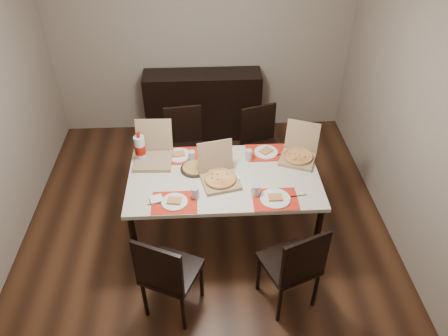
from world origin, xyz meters
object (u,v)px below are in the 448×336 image
at_px(pizza_box_center, 219,176).
at_px(dip_bowl, 226,162).
at_px(soda_bottle, 140,148).
at_px(chair_near_right, 294,265).
at_px(chair_near_left, 167,273).
at_px(chair_far_right, 261,143).
at_px(sideboard, 203,105).
at_px(dining_table, 224,182).
at_px(chair_far_left, 185,144).

bearing_deg(pizza_box_center, dip_bowl, 73.87).
bearing_deg(soda_bottle, chair_near_right, -42.01).
bearing_deg(chair_near_left, chair_far_right, 61.26).
relative_size(sideboard, chair_near_left, 1.61).
bearing_deg(dining_table, soda_bottle, 158.98).
distance_m(pizza_box_center, soda_bottle, 0.84).
relative_size(sideboard, dining_table, 0.83).
height_order(sideboard, pizza_box_center, pizza_box_center).
height_order(chair_far_left, soda_bottle, soda_bottle).
bearing_deg(chair_far_right, chair_far_left, 178.21).
distance_m(dining_table, soda_bottle, 0.88).
relative_size(sideboard, chair_far_left, 1.61).
xyz_separation_m(chair_near_right, soda_bottle, (-1.33, 1.20, 0.37)).
xyz_separation_m(dining_table, pizza_box_center, (-0.05, -0.06, 0.12)).
bearing_deg(chair_near_left, dip_bowl, 64.44).
bearing_deg(dip_bowl, soda_bottle, 172.58).
xyz_separation_m(pizza_box_center, soda_bottle, (-0.75, 0.36, 0.08)).
xyz_separation_m(dining_table, chair_near_left, (-0.51, -0.92, -0.17)).
distance_m(sideboard, chair_far_left, 1.01).
height_order(pizza_box_center, dip_bowl, pizza_box_center).
relative_size(dip_bowl, soda_bottle, 0.32).
height_order(sideboard, dining_table, sideboard).
height_order(chair_near_right, chair_far_right, same).
height_order(chair_near_right, dip_bowl, chair_near_right).
xyz_separation_m(sideboard, chair_far_left, (-0.22, -0.99, 0.06)).
xyz_separation_m(chair_far_right, soda_bottle, (-1.27, -0.56, 0.37)).
relative_size(dining_table, chair_far_left, 1.94).
bearing_deg(sideboard, chair_near_left, -96.80).
bearing_deg(soda_bottle, sideboard, 68.41).
distance_m(chair_far_left, chair_far_right, 0.87).
bearing_deg(chair_far_left, dining_table, -66.36).
distance_m(chair_far_right, dip_bowl, 0.85).
bearing_deg(dining_table, chair_near_left, -118.95).
bearing_deg(dip_bowl, chair_near_left, -115.56).
bearing_deg(chair_near_right, sideboard, 104.25).
bearing_deg(sideboard, chair_far_right, -57.41).
bearing_deg(chair_far_right, chair_near_left, -118.74).
distance_m(pizza_box_center, dip_bowl, 0.27).
bearing_deg(dining_table, chair_near_right, -59.24).
relative_size(dining_table, chair_near_left, 1.94).
xyz_separation_m(chair_near_left, chair_far_right, (0.98, 1.79, 0.00)).
distance_m(dining_table, chair_far_right, 1.01).
bearing_deg(chair_far_right, pizza_box_center, -119.34).
height_order(chair_far_right, dip_bowl, chair_far_right).
distance_m(sideboard, soda_bottle, 1.75).
distance_m(chair_near_right, dip_bowl, 1.23).
distance_m(dining_table, chair_near_left, 1.07).
bearing_deg(dip_bowl, chair_far_right, 56.36).
bearing_deg(chair_near_right, pizza_box_center, 124.65).
xyz_separation_m(chair_far_left, chair_far_right, (0.87, -0.03, 0.00)).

